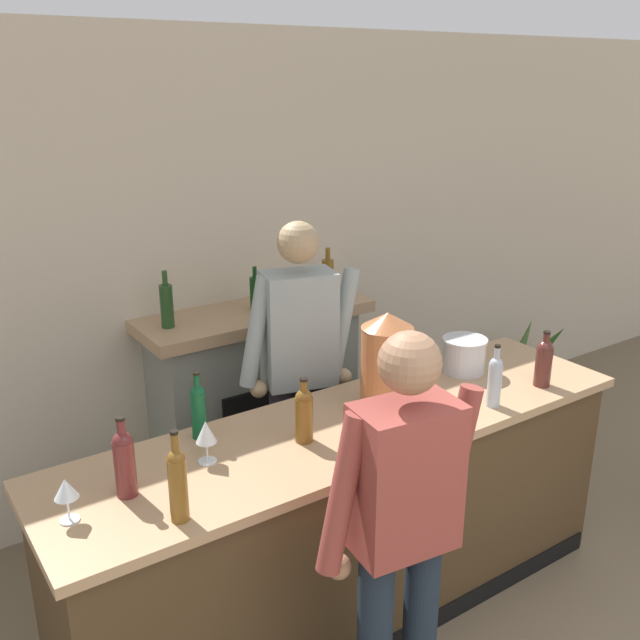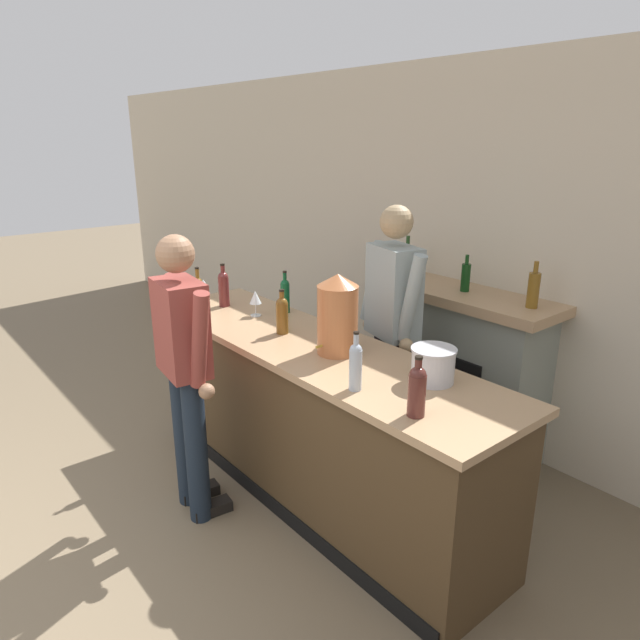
{
  "view_description": "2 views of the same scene",
  "coord_description": "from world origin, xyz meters",
  "px_view_note": "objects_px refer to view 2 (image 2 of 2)",
  "views": [
    {
      "loc": [
        -1.65,
        -0.01,
        2.49
      ],
      "look_at": [
        0.15,
        2.62,
        1.38
      ],
      "focal_mm": 40.0,
      "sensor_mm": 36.0,
      "label": 1
    },
    {
      "loc": [
        2.6,
        0.25,
        2.23
      ],
      "look_at": [
        -0.01,
        2.4,
        1.12
      ],
      "focal_mm": 32.0,
      "sensor_mm": 36.0,
      "label": 2
    }
  ],
  "objects_px": {
    "fireplace_stone": "(459,367)",
    "person_customer": "(185,368)",
    "wine_bottle_cabernet_heavy": "(285,294)",
    "wine_bottle_merlot_tall": "(417,389)",
    "wine_bottle_port_short": "(356,364)",
    "wine_bottle_rose_blush": "(224,287)",
    "ice_bucket_steel": "(433,365)",
    "wine_glass_mid_counter": "(255,298)",
    "wine_bottle_burgundy_dark": "(282,314)",
    "wine_glass_near_bucket": "(204,285)",
    "wine_bottle_chardonnay_pale": "(199,295)",
    "copper_dispenser": "(338,314)",
    "person_bartender": "(391,329)"
  },
  "relations": [
    {
      "from": "person_bartender",
      "to": "wine_bottle_rose_blush",
      "type": "distance_m",
      "value": 1.28
    },
    {
      "from": "fireplace_stone",
      "to": "wine_bottle_burgundy_dark",
      "type": "height_order",
      "value": "fireplace_stone"
    },
    {
      "from": "wine_bottle_chardonnay_pale",
      "to": "person_bartender",
      "type": "bearing_deg",
      "value": 39.1
    },
    {
      "from": "copper_dispenser",
      "to": "ice_bucket_steel",
      "type": "height_order",
      "value": "copper_dispenser"
    },
    {
      "from": "wine_bottle_cabernet_heavy",
      "to": "fireplace_stone",
      "type": "bearing_deg",
      "value": 50.12
    },
    {
      "from": "wine_bottle_merlot_tall",
      "to": "wine_glass_mid_counter",
      "type": "bearing_deg",
      "value": 171.21
    },
    {
      "from": "wine_bottle_rose_blush",
      "to": "ice_bucket_steel",
      "type": "bearing_deg",
      "value": 4.05
    },
    {
      "from": "copper_dispenser",
      "to": "wine_bottle_merlot_tall",
      "type": "bearing_deg",
      "value": -16.36
    },
    {
      "from": "wine_glass_mid_counter",
      "to": "copper_dispenser",
      "type": "bearing_deg",
      "value": -1.63
    },
    {
      "from": "wine_bottle_cabernet_heavy",
      "to": "wine_glass_mid_counter",
      "type": "bearing_deg",
      "value": -107.28
    },
    {
      "from": "wine_bottle_rose_blush",
      "to": "wine_bottle_cabernet_heavy",
      "type": "relative_size",
      "value": 1.06
    },
    {
      "from": "wine_bottle_rose_blush",
      "to": "wine_bottle_merlot_tall",
      "type": "distance_m",
      "value": 2.06
    },
    {
      "from": "ice_bucket_steel",
      "to": "wine_glass_mid_counter",
      "type": "relative_size",
      "value": 1.29
    },
    {
      "from": "fireplace_stone",
      "to": "wine_bottle_rose_blush",
      "type": "distance_m",
      "value": 1.82
    },
    {
      "from": "wine_bottle_cabernet_heavy",
      "to": "wine_bottle_port_short",
      "type": "distance_m",
      "value": 1.36
    },
    {
      "from": "wine_bottle_cabernet_heavy",
      "to": "wine_bottle_merlot_tall",
      "type": "relative_size",
      "value": 1.05
    },
    {
      "from": "person_customer",
      "to": "wine_glass_near_bucket",
      "type": "bearing_deg",
      "value": 145.78
    },
    {
      "from": "person_bartender",
      "to": "wine_bottle_chardonnay_pale",
      "type": "distance_m",
      "value": 1.34
    },
    {
      "from": "person_customer",
      "to": "copper_dispenser",
      "type": "xyz_separation_m",
      "value": [
        0.51,
        0.72,
        0.3
      ]
    },
    {
      "from": "ice_bucket_steel",
      "to": "wine_glass_mid_counter",
      "type": "xyz_separation_m",
      "value": [
        -1.51,
        -0.08,
        0.04
      ]
    },
    {
      "from": "person_customer",
      "to": "wine_bottle_chardonnay_pale",
      "type": "bearing_deg",
      "value": 145.28
    },
    {
      "from": "wine_bottle_port_short",
      "to": "wine_glass_mid_counter",
      "type": "bearing_deg",
      "value": 167.79
    },
    {
      "from": "wine_bottle_chardonnay_pale",
      "to": "wine_bottle_burgundy_dark",
      "type": "bearing_deg",
      "value": 19.06
    },
    {
      "from": "wine_bottle_port_short",
      "to": "person_bartender",
      "type": "bearing_deg",
      "value": 123.22
    },
    {
      "from": "wine_bottle_merlot_tall",
      "to": "ice_bucket_steel",
      "type": "bearing_deg",
      "value": 119.39
    },
    {
      "from": "fireplace_stone",
      "to": "person_customer",
      "type": "distance_m",
      "value": 2.01
    },
    {
      "from": "ice_bucket_steel",
      "to": "wine_glass_near_bucket",
      "type": "height_order",
      "value": "ice_bucket_steel"
    },
    {
      "from": "wine_bottle_chardonnay_pale",
      "to": "wine_bottle_rose_blush",
      "type": "bearing_deg",
      "value": 111.0
    },
    {
      "from": "wine_glass_mid_counter",
      "to": "wine_bottle_burgundy_dark",
      "type": "bearing_deg",
      "value": -9.78
    },
    {
      "from": "wine_bottle_burgundy_dark",
      "to": "wine_bottle_port_short",
      "type": "bearing_deg",
      "value": -13.31
    },
    {
      "from": "fireplace_stone",
      "to": "person_bartender",
      "type": "distance_m",
      "value": 0.76
    },
    {
      "from": "wine_glass_near_bucket",
      "to": "wine_bottle_cabernet_heavy",
      "type": "bearing_deg",
      "value": 25.15
    },
    {
      "from": "copper_dispenser",
      "to": "wine_bottle_cabernet_heavy",
      "type": "height_order",
      "value": "copper_dispenser"
    },
    {
      "from": "wine_bottle_cabernet_heavy",
      "to": "wine_bottle_port_short",
      "type": "relative_size",
      "value": 0.99
    },
    {
      "from": "wine_bottle_burgundy_dark",
      "to": "wine_bottle_chardonnay_pale",
      "type": "bearing_deg",
      "value": -160.94
    },
    {
      "from": "person_customer",
      "to": "wine_bottle_cabernet_heavy",
      "type": "bearing_deg",
      "value": 108.67
    },
    {
      "from": "person_customer",
      "to": "ice_bucket_steel",
      "type": "height_order",
      "value": "person_customer"
    },
    {
      "from": "person_customer",
      "to": "wine_bottle_burgundy_dark",
      "type": "xyz_separation_m",
      "value": [
        0.03,
        0.67,
        0.2
      ]
    },
    {
      "from": "wine_bottle_burgundy_dark",
      "to": "wine_bottle_cabernet_heavy",
      "type": "distance_m",
      "value": 0.45
    },
    {
      "from": "wine_bottle_cabernet_heavy",
      "to": "wine_bottle_merlot_tall",
      "type": "bearing_deg",
      "value": -16.03
    },
    {
      "from": "ice_bucket_steel",
      "to": "wine_glass_near_bucket",
      "type": "relative_size",
      "value": 1.41
    },
    {
      "from": "wine_bottle_merlot_tall",
      "to": "wine_bottle_port_short",
      "type": "xyz_separation_m",
      "value": [
        -0.37,
        -0.02,
        0.0
      ]
    },
    {
      "from": "wine_bottle_burgundy_dark",
      "to": "wine_glass_near_bucket",
      "type": "distance_m",
      "value": 0.99
    },
    {
      "from": "wine_glass_near_bucket",
      "to": "person_bartender",
      "type": "bearing_deg",
      "value": 24.95
    },
    {
      "from": "wine_bottle_chardonnay_pale",
      "to": "wine_bottle_merlot_tall",
      "type": "relative_size",
      "value": 1.21
    },
    {
      "from": "wine_bottle_cabernet_heavy",
      "to": "wine_glass_mid_counter",
      "type": "distance_m",
      "value": 0.22
    },
    {
      "from": "wine_bottle_port_short",
      "to": "person_customer",
      "type": "bearing_deg",
      "value": -154.31
    },
    {
      "from": "ice_bucket_steel",
      "to": "person_customer",
      "type": "bearing_deg",
      "value": -143.67
    },
    {
      "from": "person_bartender",
      "to": "fireplace_stone",
      "type": "bearing_deg",
      "value": 81.96
    },
    {
      "from": "ice_bucket_steel",
      "to": "wine_glass_mid_counter",
      "type": "height_order",
      "value": "same"
    }
  ]
}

